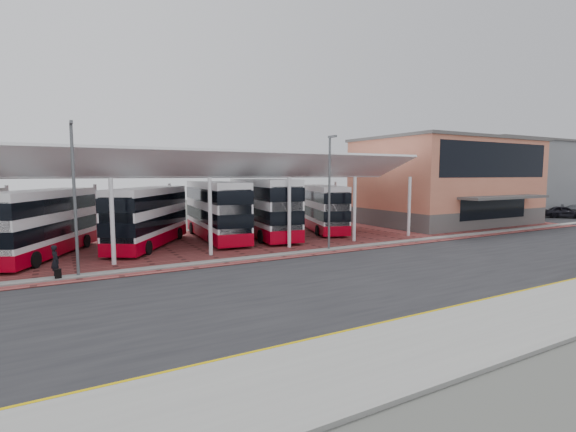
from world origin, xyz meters
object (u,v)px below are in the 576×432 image
object	(u,v)px
bus_1	(43,224)
bus_5	(321,208)
carpark_car_a	(564,212)
bus_3	(216,211)
bus_4	(262,208)
bus_2	(149,217)
pedestrian	(55,261)
terminal	(446,181)

from	to	relation	value
bus_1	bus_5	bearing A→B (deg)	31.12
bus_1	carpark_car_a	xyz separation A→B (m)	(55.09, -3.32, -1.40)
bus_3	bus_5	xyz separation A→B (m)	(10.49, 0.09, -0.23)
bus_4	carpark_car_a	size ratio (longest dim) A/B	2.81
bus_1	bus_3	world-z (taller)	bus_3
bus_2	pedestrian	world-z (taller)	bus_2
bus_1	pedestrian	distance (m)	6.53
bus_2	bus_3	xyz separation A→B (m)	(5.56, 0.91, 0.19)
bus_2	carpark_car_a	distance (m)	48.54
bus_5	carpark_car_a	world-z (taller)	bus_5
bus_3	bus_4	xyz separation A→B (m)	(4.12, -0.29, 0.09)
bus_4	bus_5	xyz separation A→B (m)	(6.37, 0.38, -0.32)
terminal	bus_3	xyz separation A→B (m)	(-26.32, 1.02, -2.24)
terminal	bus_3	distance (m)	26.44
terminal	bus_3	bearing A→B (deg)	177.77
terminal	bus_5	size ratio (longest dim) A/B	1.73
terminal	bus_1	distance (m)	38.71
bus_2	bus_5	size ratio (longest dim) A/B	0.97
bus_4	bus_5	size ratio (longest dim) A/B	1.15
bus_1	bus_3	bearing A→B (deg)	34.60
bus_5	bus_4	bearing A→B (deg)	-158.13
bus_5	carpark_car_a	size ratio (longest dim) A/B	2.44
bus_4	pedestrian	xyz separation A→B (m)	(-15.82, -7.81, -1.62)
bus_1	bus_2	bearing A→B (deg)	33.59
terminal	pedestrian	distance (m)	38.87
terminal	bus_4	distance (m)	22.32
pedestrian	carpark_car_a	xyz separation A→B (m)	(54.49, 3.04, -0.07)
bus_2	pedestrian	xyz separation A→B (m)	(-6.14, -7.19, -1.34)
carpark_car_a	bus_4	bearing A→B (deg)	134.08
terminal	bus_5	xyz separation A→B (m)	(-15.83, 1.11, -2.47)
bus_2	bus_3	distance (m)	5.64
bus_1	bus_2	distance (m)	6.79
bus_4	bus_5	distance (m)	6.39
bus_2	terminal	bearing A→B (deg)	31.79
terminal	bus_1	xyz separation A→B (m)	(-38.63, -0.72, -2.44)
bus_4	carpark_car_a	bearing A→B (deg)	0.52
bus_1	carpark_car_a	bearing A→B (deg)	23.09
pedestrian	carpark_car_a	world-z (taller)	pedestrian
carpark_car_a	bus_3	bearing A→B (deg)	134.37
bus_5	bus_3	bearing A→B (deg)	-161.04
bus_1	bus_4	distance (m)	16.49
bus_3	bus_5	distance (m)	10.49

